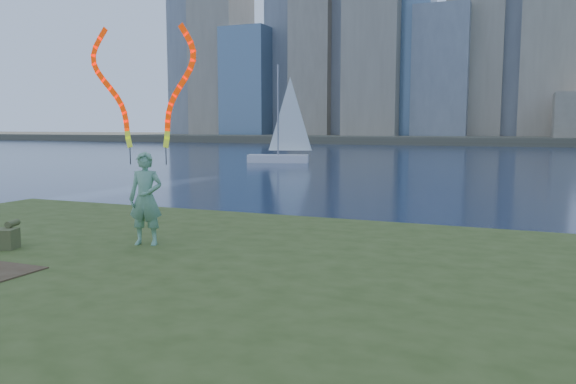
% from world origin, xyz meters
% --- Properties ---
extents(ground, '(320.00, 320.00, 0.00)m').
position_xyz_m(ground, '(0.00, 0.00, 0.00)').
color(ground, '#17233B').
rests_on(ground, ground).
extents(grassy_knoll, '(20.00, 18.00, 0.80)m').
position_xyz_m(grassy_knoll, '(0.00, -2.30, 0.34)').
color(grassy_knoll, '#3C4C1B').
rests_on(grassy_knoll, ground).
extents(far_shore, '(320.00, 40.00, 1.20)m').
position_xyz_m(far_shore, '(0.00, 95.00, 0.60)').
color(far_shore, '#504A3A').
rests_on(far_shore, ground).
extents(woman_with_ribbons, '(1.97, 0.64, 3.97)m').
position_xyz_m(woman_with_ribbons, '(-0.29, 0.19, 2.22)').
color(woman_with_ribbons, '#21723D').
rests_on(woman_with_ribbons, grassy_knoll).
extents(canvas_bag, '(0.54, 0.60, 0.44)m').
position_xyz_m(canvas_bag, '(-2.29, -1.00, 0.98)').
color(canvas_bag, '#4E4E2B').
rests_on(canvas_bag, grassy_knoll).
extents(sailboat, '(4.94, 2.83, 7.49)m').
position_xyz_m(sailboat, '(-11.47, 32.26, 1.29)').
color(sailboat, white).
rests_on(sailboat, ground).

